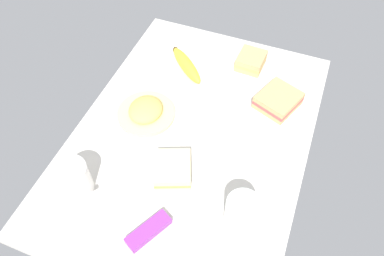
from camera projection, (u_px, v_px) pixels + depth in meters
tabletop at (192, 137)px, 106.56cm from camera, size 90.00×64.00×2.00cm
plate_of_food at (146, 111)px, 108.99cm from camera, size 17.01×17.01×4.39cm
coffee_mug_black at (74, 179)px, 91.54cm from camera, size 9.22×10.20×9.42cm
sandwich_main at (171, 169)px, 96.26cm from camera, size 13.02×12.46×4.40cm
sandwich_side at (251, 61)px, 121.12cm from camera, size 9.47×8.61×4.40cm
sandwich_extra at (278, 100)px, 110.69cm from camera, size 14.67×14.02×4.40cm
glass_of_milk at (242, 215)px, 86.40cm from camera, size 7.98×7.98×9.84cm
banana at (186, 65)px, 120.20cm from camera, size 14.85×15.90×4.00cm
spoon at (222, 117)px, 109.04cm from camera, size 2.52×12.19×0.80cm
snack_bar at (148, 231)px, 87.46cm from camera, size 11.84×8.56×2.00cm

